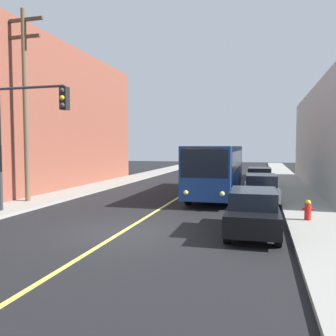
{
  "coord_description": "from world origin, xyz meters",
  "views": [
    {
      "loc": [
        4.99,
        -11.82,
        3.19
      ],
      "look_at": [
        0.0,
        6.55,
        2.0
      ],
      "focal_mm": 37.09,
      "sensor_mm": 36.0,
      "label": 1
    }
  ],
  "objects_px": {
    "city_bus": "(218,167)",
    "fire_hydrant": "(308,210)",
    "parked_car_silver": "(261,188)",
    "utility_pole_near": "(25,97)",
    "parked_car_white": "(259,178)",
    "parked_car_black": "(253,211)",
    "traffic_signal_left_corner": "(27,122)"
  },
  "relations": [
    {
      "from": "parked_car_silver",
      "to": "traffic_signal_left_corner",
      "type": "relative_size",
      "value": 0.74
    },
    {
      "from": "city_bus",
      "to": "fire_hydrant",
      "type": "height_order",
      "value": "city_bus"
    },
    {
      "from": "parked_car_silver",
      "to": "traffic_signal_left_corner",
      "type": "distance_m",
      "value": 12.65
    },
    {
      "from": "parked_car_black",
      "to": "parked_car_white",
      "type": "relative_size",
      "value": 1.0
    },
    {
      "from": "utility_pole_near",
      "to": "parked_car_white",
      "type": "bearing_deg",
      "value": 38.88
    },
    {
      "from": "parked_car_silver",
      "to": "fire_hydrant",
      "type": "distance_m",
      "value": 5.21
    },
    {
      "from": "city_bus",
      "to": "utility_pole_near",
      "type": "bearing_deg",
      "value": -147.61
    },
    {
      "from": "parked_car_white",
      "to": "utility_pole_near",
      "type": "xyz_separation_m",
      "value": [
        -12.42,
        -10.02,
        5.06
      ]
    },
    {
      "from": "city_bus",
      "to": "utility_pole_near",
      "type": "distance_m",
      "value": 12.32
    },
    {
      "from": "parked_car_silver",
      "to": "parked_car_white",
      "type": "xyz_separation_m",
      "value": [
        -0.14,
        6.49,
        0.0
      ]
    },
    {
      "from": "utility_pole_near",
      "to": "traffic_signal_left_corner",
      "type": "xyz_separation_m",
      "value": [
        2.2,
        -2.83,
        -1.6
      ]
    },
    {
      "from": "parked_car_black",
      "to": "traffic_signal_left_corner",
      "type": "xyz_separation_m",
      "value": [
        -10.12,
        0.8,
        3.46
      ]
    },
    {
      "from": "parked_car_silver",
      "to": "utility_pole_near",
      "type": "relative_size",
      "value": 0.43
    },
    {
      "from": "parked_car_silver",
      "to": "parked_car_white",
      "type": "relative_size",
      "value": 1.01
    },
    {
      "from": "utility_pole_near",
      "to": "fire_hydrant",
      "type": "height_order",
      "value": "utility_pole_near"
    },
    {
      "from": "parked_car_white",
      "to": "fire_hydrant",
      "type": "xyz_separation_m",
      "value": [
        2.04,
        -11.33,
        -0.26
      ]
    },
    {
      "from": "city_bus",
      "to": "parked_car_black",
      "type": "relative_size",
      "value": 2.76
    },
    {
      "from": "traffic_signal_left_corner",
      "to": "parked_car_black",
      "type": "bearing_deg",
      "value": -4.5
    },
    {
      "from": "city_bus",
      "to": "parked_car_white",
      "type": "xyz_separation_m",
      "value": [
        2.61,
        3.79,
        -0.98
      ]
    },
    {
      "from": "parked_car_black",
      "to": "parked_car_white",
      "type": "height_order",
      "value": "same"
    },
    {
      "from": "parked_car_silver",
      "to": "utility_pole_near",
      "type": "height_order",
      "value": "utility_pole_near"
    },
    {
      "from": "city_bus",
      "to": "parked_car_silver",
      "type": "bearing_deg",
      "value": -44.41
    },
    {
      "from": "parked_car_black",
      "to": "parked_car_silver",
      "type": "xyz_separation_m",
      "value": [
        0.25,
        7.16,
        0.0
      ]
    },
    {
      "from": "parked_car_silver",
      "to": "utility_pole_near",
      "type": "xyz_separation_m",
      "value": [
        -12.57,
        -3.53,
        5.06
      ]
    },
    {
      "from": "parked_car_black",
      "to": "fire_hydrant",
      "type": "xyz_separation_m",
      "value": [
        2.14,
        2.32,
        -0.26
      ]
    },
    {
      "from": "parked_car_black",
      "to": "utility_pole_near",
      "type": "relative_size",
      "value": 0.42
    },
    {
      "from": "parked_car_black",
      "to": "parked_car_silver",
      "type": "distance_m",
      "value": 7.16
    },
    {
      "from": "parked_car_silver",
      "to": "traffic_signal_left_corner",
      "type": "bearing_deg",
      "value": -148.46
    },
    {
      "from": "traffic_signal_left_corner",
      "to": "fire_hydrant",
      "type": "relative_size",
      "value": 7.14
    },
    {
      "from": "city_bus",
      "to": "traffic_signal_left_corner",
      "type": "xyz_separation_m",
      "value": [
        -7.61,
        -9.06,
        2.49
      ]
    },
    {
      "from": "parked_car_white",
      "to": "fire_hydrant",
      "type": "distance_m",
      "value": 11.52
    },
    {
      "from": "parked_car_silver",
      "to": "parked_car_black",
      "type": "bearing_deg",
      "value": -91.99
    }
  ]
}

